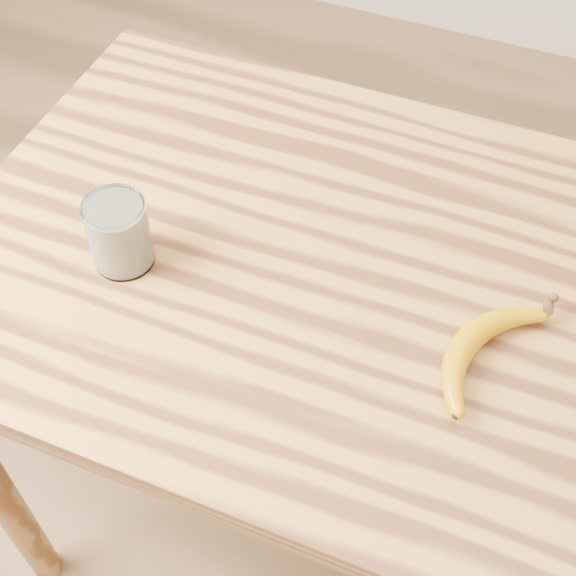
% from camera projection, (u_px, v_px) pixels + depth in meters
% --- Properties ---
extents(table, '(1.20, 0.80, 0.90)m').
position_uv_depth(table, '(349.00, 323.00, 1.25)').
color(table, '#B97E36').
rests_on(table, ground).
extents(smoothie_glass, '(0.09, 0.09, 0.11)m').
position_uv_depth(smoothie_glass, '(119.00, 234.00, 1.12)').
color(smoothie_glass, white).
rests_on(smoothie_glass, table).
extents(banana, '(0.20, 0.32, 0.04)m').
position_uv_depth(banana, '(468.00, 340.00, 1.05)').
color(banana, '#C48700').
rests_on(banana, table).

